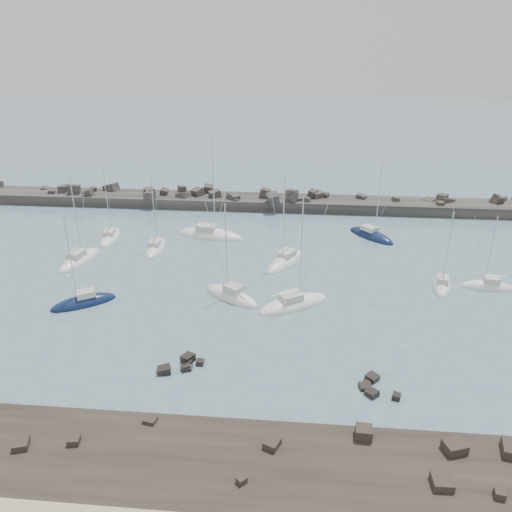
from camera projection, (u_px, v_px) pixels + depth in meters
The scene contains 16 objects.
ground at pixel (239, 317), 55.02m from camera, with size 400.00×400.00×0.00m, color slate.
rock_shelf at pixel (200, 480), 35.08m from camera, with size 140.00×12.00×2.07m.
rock_cluster_near at pixel (183, 364), 46.96m from camera, with size 4.22×3.36×1.06m.
rock_cluster_far at pixel (373, 387), 43.98m from camera, with size 3.58×3.59×0.89m.
breakwater at pixel (222, 204), 90.01m from camera, with size 115.00×7.47×5.30m.
sailboat_1 at pixel (110, 237), 76.01m from camera, with size 3.18×7.91×12.18m.
sailboat_2 at pixel (84, 303), 57.64m from camera, with size 7.44×5.99×11.94m.
sailboat_3 at pixel (156, 248), 72.27m from camera, with size 2.49×7.47×11.78m.
sailboat_4 at pixel (210, 235), 76.73m from camera, with size 10.96×5.31×16.52m.
sailboat_5 at pixel (231, 297), 58.99m from camera, with size 7.84×6.36×12.65m.
sailboat_6 at pixel (285, 262), 67.83m from camera, with size 6.46×8.64×13.46m.
sailboat_7 at pixel (294, 305), 57.30m from camera, with size 9.03×7.10×14.11m.
sailboat_8 at pixel (371, 236), 76.46m from camera, with size 7.50×7.86×13.18m.
sailboat_9 at pixel (488, 287), 61.27m from camera, with size 6.49×2.51×10.26m.
sailboat_10 at pixel (442, 285), 61.69m from camera, with size 3.58×6.79×10.45m.
sailboat_13 at pixel (79, 261), 68.28m from camera, with size 4.28×8.56×13.11m.
Camera 1 is at (6.14, -46.98, 28.85)m, focal length 35.00 mm.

